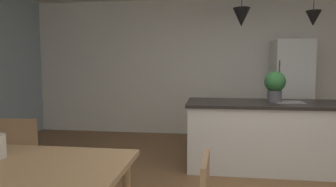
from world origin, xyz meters
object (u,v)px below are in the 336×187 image
kitchen_island (273,134)px  chair_far_left (12,163)px  potted_plant_on_island (275,85)px  refrigerator (290,91)px

kitchen_island → chair_far_left: bearing=-149.3°
chair_far_left → potted_plant_on_island: size_ratio=2.09×
kitchen_island → potted_plant_on_island: size_ratio=5.59×
refrigerator → potted_plant_on_island: bearing=-111.5°
kitchen_island → potted_plant_on_island: bearing=0.0°
kitchen_island → refrigerator: refrigerator is taller
kitchen_island → refrigerator: (0.61, 1.53, 0.46)m
chair_far_left → refrigerator: size_ratio=0.47×
chair_far_left → potted_plant_on_island: potted_plant_on_island is taller
kitchen_island → potted_plant_on_island: potted_plant_on_island is taller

